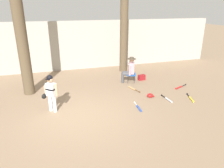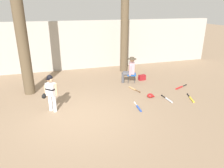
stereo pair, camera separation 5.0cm
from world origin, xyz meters
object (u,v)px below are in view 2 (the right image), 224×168
object	(u,v)px
bat_blue_youth	(138,108)
bat_yellow_trainer	(191,99)
tree_behind_spectator	(125,23)
folding_stool	(132,75)
tree_near_player	(22,36)
batting_helmet_red	(150,96)
young_ballplayer	(51,91)
seated_spectator	(130,69)
handbag_beside_stool	(142,77)
bat_wood_tan	(133,89)
bat_red_barrel	(180,87)
bat_aluminum_silver	(168,100)

from	to	relation	value
bat_blue_youth	bat_yellow_trainer	distance (m)	2.26
tree_behind_spectator	bat_blue_youth	bearing A→B (deg)	-103.21
bat_yellow_trainer	folding_stool	bearing A→B (deg)	120.60
tree_near_player	batting_helmet_red	distance (m)	5.42
young_ballplayer	seated_spectator	size ratio (longest dim) A/B	1.09
seated_spectator	handbag_beside_stool	world-z (taller)	seated_spectator
young_ballplayer	bat_blue_youth	world-z (taller)	young_ballplayer
bat_wood_tan	young_ballplayer	bearing A→B (deg)	-163.21
folding_stool	bat_wood_tan	world-z (taller)	folding_stool
bat_red_barrel	bat_blue_youth	bearing A→B (deg)	-153.37
young_ballplayer	batting_helmet_red	bearing A→B (deg)	0.98
folding_stool	bat_blue_youth	size ratio (longest dim) A/B	0.72
folding_stool	bat_red_barrel	xyz separation A→B (m)	(1.77, -1.33, -0.33)
tree_near_player	bat_blue_youth	size ratio (longest dim) A/B	7.62
folding_stool	bat_blue_youth	distance (m)	2.74
bat_blue_youth	batting_helmet_red	world-z (taller)	batting_helmet_red
tree_near_player	young_ballplayer	distance (m)	2.61
handbag_beside_stool	bat_yellow_trainer	bearing A→B (deg)	-71.42
young_ballplayer	seated_spectator	bearing A→B (deg)	28.61
bat_aluminum_silver	bat_yellow_trainer	bearing A→B (deg)	-12.40
young_ballplayer	bat_yellow_trainer	world-z (taller)	young_ballplayer
seated_spectator	bat_wood_tan	xyz separation A→B (m)	(-0.17, -0.92, -0.61)
handbag_beside_stool	batting_helmet_red	size ratio (longest dim) A/B	1.17
folding_stool	bat_wood_tan	xyz separation A→B (m)	(-0.27, -0.89, -0.33)
tree_behind_spectator	bat_blue_youth	size ratio (longest dim) A/B	8.03
tree_behind_spectator	young_ballplayer	xyz separation A→B (m)	(-3.94, -3.76, -1.81)
tree_behind_spectator	bat_red_barrel	size ratio (longest dim) A/B	7.55
bat_red_barrel	bat_wood_tan	distance (m)	2.09
bat_aluminum_silver	bat_blue_youth	size ratio (longest dim) A/B	1.00
bat_yellow_trainer	tree_near_player	bearing A→B (deg)	157.51
tree_behind_spectator	bat_red_barrel	bearing A→B (deg)	-64.74
batting_helmet_red	bat_blue_youth	bearing A→B (deg)	-137.98
tree_near_player	young_ballplayer	world-z (taller)	tree_near_player
tree_near_player	bat_yellow_trainer	world-z (taller)	tree_near_player
bat_blue_youth	folding_stool	bearing A→B (deg)	73.55
handbag_beside_stool	tree_near_player	bearing A→B (deg)	-178.41
folding_stool	bat_aluminum_silver	world-z (taller)	folding_stool
folding_stool	seated_spectator	xyz separation A→B (m)	(-0.09, 0.03, 0.28)
bat_blue_youth	handbag_beside_stool	bearing A→B (deg)	63.29
bat_wood_tan	bat_yellow_trainer	distance (m)	2.38
tree_behind_spectator	seated_spectator	distance (m)	2.66
tree_near_player	batting_helmet_red	size ratio (longest dim) A/B	18.65
bat_blue_youth	batting_helmet_red	bearing A→B (deg)	42.02
tree_behind_spectator	batting_helmet_red	size ratio (longest dim) A/B	19.66
bat_red_barrel	batting_helmet_red	distance (m)	1.78
tree_behind_spectator	young_ballplayer	world-z (taller)	tree_behind_spectator
tree_near_player	bat_yellow_trainer	xyz separation A→B (m)	(6.00, -2.48, -2.29)
bat_yellow_trainer	batting_helmet_red	xyz separation A→B (m)	(-1.42, 0.66, 0.04)
batting_helmet_red	bat_aluminum_silver	bearing A→B (deg)	-41.30
batting_helmet_red	bat_red_barrel	bearing A→B (deg)	16.99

